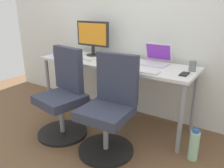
# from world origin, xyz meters

# --- Properties ---
(ground_plane) EXTENTS (5.28, 5.28, 0.00)m
(ground_plane) POSITION_xyz_m (0.00, 0.00, 0.00)
(ground_plane) COLOR brown
(back_wall) EXTENTS (4.40, 0.04, 2.60)m
(back_wall) POSITION_xyz_m (0.00, 0.37, 1.30)
(back_wall) COLOR silver
(back_wall) RESTS_ON ground
(desk) EXTENTS (1.87, 0.59, 0.74)m
(desk) POSITION_xyz_m (0.00, 0.00, 0.67)
(desk) COLOR silver
(desk) RESTS_ON ground
(office_chair_left) EXTENTS (0.54, 0.54, 0.94)m
(office_chair_left) POSITION_xyz_m (-0.30, -0.54, 0.42)
(office_chair_left) COLOR black
(office_chair_left) RESTS_ON ground
(office_chair_right) EXTENTS (0.54, 0.54, 0.94)m
(office_chair_right) POSITION_xyz_m (0.29, -0.54, 0.42)
(office_chair_right) COLOR black
(office_chair_right) RESTS_ON ground
(water_bottle_on_floor) EXTENTS (0.09, 0.09, 0.31)m
(water_bottle_on_floor) POSITION_xyz_m (1.04, -0.27, 0.15)
(water_bottle_on_floor) COLOR #A5D8B2
(water_bottle_on_floor) RESTS_ON ground
(desktop_monitor) EXTENTS (0.48, 0.18, 0.43)m
(desktop_monitor) POSITION_xyz_m (-0.43, 0.15, 0.99)
(desktop_monitor) COLOR #262626
(desktop_monitor) RESTS_ON desk
(open_laptop) EXTENTS (0.31, 0.29, 0.22)m
(open_laptop) POSITION_xyz_m (0.43, 0.16, 0.79)
(open_laptop) COLOR silver
(open_laptop) RESTS_ON desk
(keyboard_by_monitor) EXTENTS (0.34, 0.12, 0.02)m
(keyboard_by_monitor) POSITION_xyz_m (-0.40, -0.08, 0.75)
(keyboard_by_monitor) COLOR silver
(keyboard_by_monitor) RESTS_ON desk
(keyboard_by_laptop) EXTENTS (0.34, 0.12, 0.02)m
(keyboard_by_laptop) POSITION_xyz_m (0.46, -0.21, 0.75)
(keyboard_by_laptop) COLOR silver
(keyboard_by_laptop) RESTS_ON desk
(mouse_by_monitor) EXTENTS (0.06, 0.10, 0.03)m
(mouse_by_monitor) POSITION_xyz_m (-0.46, -0.22, 0.76)
(mouse_by_monitor) COLOR #2D2D2D
(mouse_by_monitor) RESTS_ON desk
(mouse_by_laptop) EXTENTS (0.06, 0.10, 0.03)m
(mouse_by_laptop) POSITION_xyz_m (0.19, -0.07, 0.76)
(mouse_by_laptop) COLOR silver
(mouse_by_laptop) RESTS_ON desk
(coffee_mug) EXTENTS (0.08, 0.08, 0.09)m
(coffee_mug) POSITION_xyz_m (-0.80, -0.14, 0.79)
(coffee_mug) COLOR blue
(coffee_mug) RESTS_ON desk
(pen_cup) EXTENTS (0.07, 0.07, 0.10)m
(pen_cup) POSITION_xyz_m (0.86, 0.08, 0.79)
(pen_cup) COLOR slate
(pen_cup) RESTS_ON desk
(phone_near_laptop) EXTENTS (0.07, 0.14, 0.01)m
(phone_near_laptop) POSITION_xyz_m (-0.79, 0.12, 0.74)
(phone_near_laptop) COLOR black
(phone_near_laptop) RESTS_ON desk
(phone_near_monitor) EXTENTS (0.07, 0.14, 0.01)m
(phone_near_monitor) POSITION_xyz_m (0.83, -0.08, 0.74)
(phone_near_monitor) COLOR black
(phone_near_monitor) RESTS_ON desk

